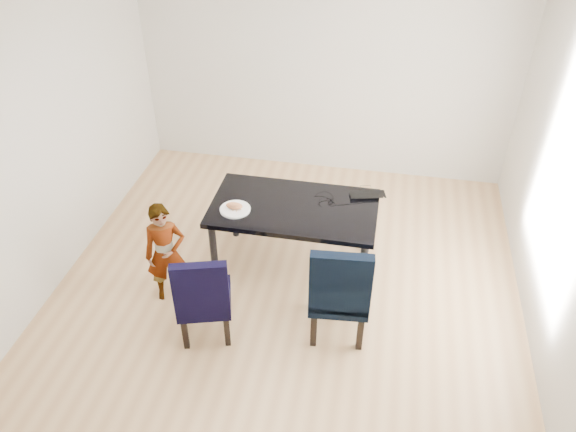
% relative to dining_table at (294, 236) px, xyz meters
% --- Properties ---
extents(floor, '(4.50, 5.00, 0.01)m').
position_rel_dining_table_xyz_m(floor, '(0.00, -0.50, -0.38)').
color(floor, tan).
rests_on(floor, ground).
extents(ceiling, '(4.50, 5.00, 0.01)m').
position_rel_dining_table_xyz_m(ceiling, '(0.00, -0.50, 2.33)').
color(ceiling, white).
rests_on(ceiling, wall_back).
extents(wall_back, '(4.50, 0.01, 2.70)m').
position_rel_dining_table_xyz_m(wall_back, '(0.00, 2.00, 0.98)').
color(wall_back, beige).
rests_on(wall_back, ground).
extents(wall_left, '(0.01, 5.00, 2.70)m').
position_rel_dining_table_xyz_m(wall_left, '(-2.25, -0.50, 0.98)').
color(wall_left, silver).
rests_on(wall_left, ground).
extents(wall_right, '(0.01, 5.00, 2.70)m').
position_rel_dining_table_xyz_m(wall_right, '(2.25, -0.50, 0.98)').
color(wall_right, silver).
rests_on(wall_right, ground).
extents(dining_table, '(1.60, 0.90, 0.75)m').
position_rel_dining_table_xyz_m(dining_table, '(0.00, 0.00, 0.00)').
color(dining_table, black).
rests_on(dining_table, floor).
extents(chair_left, '(0.57, 0.59, 0.95)m').
position_rel_dining_table_xyz_m(chair_left, '(-0.60, -1.02, 0.10)').
color(chair_left, black).
rests_on(chair_left, floor).
extents(chair_right, '(0.55, 0.57, 1.06)m').
position_rel_dining_table_xyz_m(chair_right, '(0.55, -0.78, 0.15)').
color(chair_right, black).
rests_on(chair_right, floor).
extents(child, '(0.45, 0.39, 1.05)m').
position_rel_dining_table_xyz_m(child, '(-1.08, -0.65, 0.15)').
color(child, orange).
rests_on(child, floor).
extents(plate, '(0.37, 0.37, 0.02)m').
position_rel_dining_table_xyz_m(plate, '(-0.54, -0.17, 0.38)').
color(plate, white).
rests_on(plate, dining_table).
extents(sandwich, '(0.18, 0.14, 0.07)m').
position_rel_dining_table_xyz_m(sandwich, '(-0.54, -0.17, 0.42)').
color(sandwich, '#A4613A').
rests_on(sandwich, plate).
extents(laptop, '(0.39, 0.30, 0.03)m').
position_rel_dining_table_xyz_m(laptop, '(0.67, 0.35, 0.39)').
color(laptop, black).
rests_on(laptop, dining_table).
extents(cable_tangle, '(0.18, 0.18, 0.01)m').
position_rel_dining_table_xyz_m(cable_tangle, '(0.30, 0.10, 0.38)').
color(cable_tangle, black).
rests_on(cable_tangle, dining_table).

